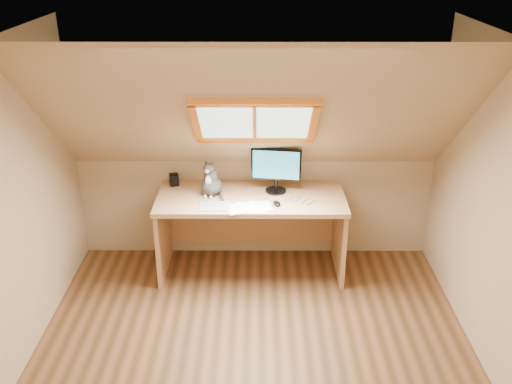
{
  "coord_description": "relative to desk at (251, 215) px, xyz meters",
  "views": [
    {
      "loc": [
        0.03,
        -3.44,
        3.0
      ],
      "look_at": [
        0.01,
        1.0,
        1.01
      ],
      "focal_mm": 40.0,
      "sensor_mm": 36.0,
      "label": 1
    }
  ],
  "objects": [
    {
      "name": "papers",
      "position": [
        -0.05,
        -0.33,
        0.24
      ],
      "size": [
        0.35,
        0.3,
        0.01
      ],
      "color": "white",
      "rests_on": "desk"
    },
    {
      "name": "graphics_tablet",
      "position": [
        -0.32,
        -0.31,
        0.24
      ],
      "size": [
        0.28,
        0.2,
        0.01
      ],
      "primitive_type": "cube",
      "rotation": [
        0.0,
        0.0,
        0.03
      ],
      "color": "#B2B2B7",
      "rests_on": "desk"
    },
    {
      "name": "mouse",
      "position": [
        0.23,
        -0.27,
        0.25
      ],
      "size": [
        0.09,
        0.12,
        0.03
      ],
      "primitive_type": "ellipsoid",
      "rotation": [
        0.0,
        0.0,
        0.3
      ],
      "color": "black",
      "rests_on": "desk"
    },
    {
      "name": "desk",
      "position": [
        0.0,
        0.0,
        0.0
      ],
      "size": [
        1.75,
        0.77,
        0.8
      ],
      "color": "tan",
      "rests_on": "ground"
    },
    {
      "name": "room_shell",
      "position": [
        0.04,
        -1.55,
        0.87
      ],
      "size": [
        3.52,
        3.52,
        2.41
      ],
      "color": "tan",
      "rests_on": "ground"
    },
    {
      "name": "cables",
      "position": [
        0.37,
        -0.19,
        0.24
      ],
      "size": [
        0.51,
        0.26,
        0.01
      ],
      "color": "silver",
      "rests_on": "desk"
    },
    {
      "name": "monitor",
      "position": [
        0.23,
        0.02,
        0.48
      ],
      "size": [
        0.47,
        0.2,
        0.43
      ],
      "color": "black",
      "rests_on": "desk"
    },
    {
      "name": "ground",
      "position": [
        0.04,
        -1.45,
        -0.56
      ],
      "size": [
        3.5,
        3.5,
        0.0
      ],
      "primitive_type": "plane",
      "color": "brown",
      "rests_on": "ground"
    },
    {
      "name": "desk_speaker",
      "position": [
        -0.75,
        0.18,
        0.29
      ],
      "size": [
        0.1,
        0.1,
        0.12
      ],
      "primitive_type": "cube",
      "rotation": [
        0.0,
        0.0,
        0.31
      ],
      "color": "black",
      "rests_on": "desk"
    },
    {
      "name": "cat",
      "position": [
        -0.37,
        -0.04,
        0.36
      ],
      "size": [
        0.25,
        0.28,
        0.36
      ],
      "color": "#48423F",
      "rests_on": "desk"
    }
  ]
}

